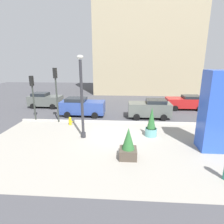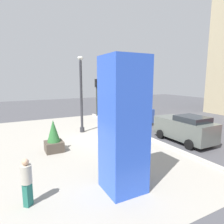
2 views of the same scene
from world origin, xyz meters
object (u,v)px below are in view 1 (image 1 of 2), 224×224
car_intersection (186,102)px  potted_plant_near_left (151,124)px  car_far_lane (45,100)px  car_curb_east (150,109)px  art_pillar_blue (214,112)px  traffic_light_corner (33,91)px  traffic_light_far_side (56,87)px  fire_hydrant (70,121)px  car_curb_west (82,107)px  lamp_post (82,100)px  potted_plant_by_pillar (128,146)px

car_intersection → potted_plant_near_left: bearing=-121.0°
car_far_lane → car_intersection: bearing=0.5°
potted_plant_near_left → car_curb_east: bearing=84.2°
art_pillar_blue → traffic_light_corner: 14.98m
car_far_lane → car_curb_east: 12.86m
car_intersection → traffic_light_far_side: bearing=-156.9°
art_pillar_blue → car_curb_east: bearing=114.6°
traffic_light_corner → car_far_lane: bearing=103.4°
potted_plant_near_left → fire_hydrant: size_ratio=3.06×
car_curb_west → car_curb_east: bearing=-2.6°
lamp_post → potted_plant_by_pillar: (3.33, -2.90, -2.12)m
potted_plant_near_left → car_intersection: (5.16, 8.58, -0.12)m
art_pillar_blue → car_curb_west: (-10.05, 7.08, -1.59)m
potted_plant_near_left → car_far_lane: (-11.85, 8.43, -0.06)m
art_pillar_blue → car_curb_east: size_ratio=1.22×
potted_plant_by_pillar → car_far_lane: bearing=130.0°
car_intersection → car_far_lane: bearing=-179.5°
lamp_post → traffic_light_far_side: bearing=131.8°
art_pillar_blue → fire_hydrant: art_pillar_blue is taller
potted_plant_near_left → art_pillar_blue: bearing=-28.5°
traffic_light_far_side → traffic_light_corner: 2.34m
potted_plant_near_left → traffic_light_corner: bearing=164.2°
potted_plant_near_left → potted_plant_by_pillar: potted_plant_near_left is taller
fire_hydrant → car_curb_east: (7.42, 2.72, 0.60)m
potted_plant_near_left → car_curb_east: 4.84m
car_curb_east → fire_hydrant: bearing=-159.9°
art_pillar_blue → fire_hydrant: 11.47m
lamp_post → art_pillar_blue: (8.72, -1.31, -0.37)m
traffic_light_far_side → traffic_light_corner: (-2.29, 0.13, -0.42)m
lamp_post → fire_hydrant: 4.15m
lamp_post → potted_plant_near_left: bearing=7.0°
car_curb_east → potted_plant_near_left: bearing=-95.8°
lamp_post → traffic_light_far_side: lamp_post is taller
car_curb_east → car_curb_west: bearing=177.4°
potted_plant_near_left → traffic_light_corner: 11.15m
car_curb_east → car_intersection: size_ratio=0.95×
potted_plant_near_left → car_curb_west: potted_plant_near_left is taller
potted_plant_near_left → car_curb_west: size_ratio=0.50×
lamp_post → art_pillar_blue: 8.82m
potted_plant_by_pillar → traffic_light_far_side: (-6.46, 6.40, 2.53)m
lamp_post → car_curb_east: lamp_post is taller
art_pillar_blue → traffic_light_corner: art_pillar_blue is taller
lamp_post → car_intersection: bearing=41.8°
fire_hydrant → art_pillar_blue: bearing=-21.0°
art_pillar_blue → potted_plant_by_pillar: art_pillar_blue is taller
car_curb_east → car_intersection: bearing=38.9°
potted_plant_by_pillar → car_curb_east: 8.66m
fire_hydrant → traffic_light_far_side: 3.35m
traffic_light_far_side → car_intersection: traffic_light_far_side is taller
potted_plant_by_pillar → car_far_lane: 15.62m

